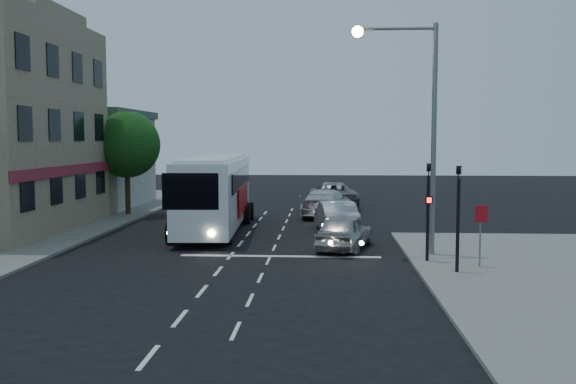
# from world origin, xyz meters

# --- Properties ---
(ground) EXTENTS (120.00, 120.00, 0.00)m
(ground) POSITION_xyz_m (0.00, 0.00, 0.00)
(ground) COLOR black
(road_markings) EXTENTS (8.00, 30.55, 0.01)m
(road_markings) POSITION_xyz_m (1.29, 3.31, 0.00)
(road_markings) COLOR silver
(road_markings) RESTS_ON ground
(tour_bus) EXTENTS (3.15, 12.38, 3.77)m
(tour_bus) POSITION_xyz_m (-1.80, 9.07, 2.04)
(tour_bus) COLOR white
(tour_bus) RESTS_ON ground
(car_suv) EXTENTS (2.88, 4.77, 1.52)m
(car_suv) POSITION_xyz_m (4.59, 3.80, 0.76)
(car_suv) COLOR #A1A1A1
(car_suv) RESTS_ON ground
(car_sedan_a) EXTENTS (2.31, 4.94, 1.57)m
(car_sedan_a) POSITION_xyz_m (4.31, 8.91, 0.78)
(car_sedan_a) COLOR #B3B2BB
(car_sedan_a) RESTS_ON ground
(car_sedan_b) EXTENTS (3.41, 6.05, 1.66)m
(car_sedan_b) POSITION_xyz_m (3.86, 15.29, 0.83)
(car_sedan_b) COLOR silver
(car_sedan_b) RESTS_ON ground
(car_sedan_c) EXTENTS (3.66, 6.33, 1.66)m
(car_sedan_c) POSITION_xyz_m (4.29, 21.08, 0.83)
(car_sedan_c) COLOR gray
(car_sedan_c) RESTS_ON ground
(car_extra) EXTENTS (1.98, 4.22, 1.34)m
(car_extra) POSITION_xyz_m (4.49, 25.91, 0.67)
(car_extra) COLOR #ABABB3
(car_extra) RESTS_ON ground
(traffic_signal_main) EXTENTS (0.25, 0.35, 4.10)m
(traffic_signal_main) POSITION_xyz_m (7.60, 0.78, 2.42)
(traffic_signal_main) COLOR black
(traffic_signal_main) RESTS_ON sidewalk_near
(traffic_signal_side) EXTENTS (0.18, 0.15, 4.10)m
(traffic_signal_side) POSITION_xyz_m (8.30, -1.20, 2.42)
(traffic_signal_side) COLOR black
(traffic_signal_side) RESTS_ON sidewalk_near
(regulatory_sign) EXTENTS (0.45, 0.12, 2.20)m
(regulatory_sign) POSITION_xyz_m (9.30, -0.24, 1.60)
(regulatory_sign) COLOR slate
(regulatory_sign) RESTS_ON sidewalk_near
(streetlight) EXTENTS (3.32, 0.44, 9.00)m
(streetlight) POSITION_xyz_m (7.34, 2.20, 5.73)
(streetlight) COLOR slate
(streetlight) RESTS_ON sidewalk_near
(low_building_north) EXTENTS (9.40, 9.40, 6.50)m
(low_building_north) POSITION_xyz_m (-13.50, 20.00, 3.39)
(low_building_north) COLOR gray
(low_building_north) RESTS_ON sidewalk_far
(street_tree) EXTENTS (4.00, 4.00, 6.20)m
(street_tree) POSITION_xyz_m (-8.21, 15.02, 4.50)
(street_tree) COLOR black
(street_tree) RESTS_ON sidewalk_far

